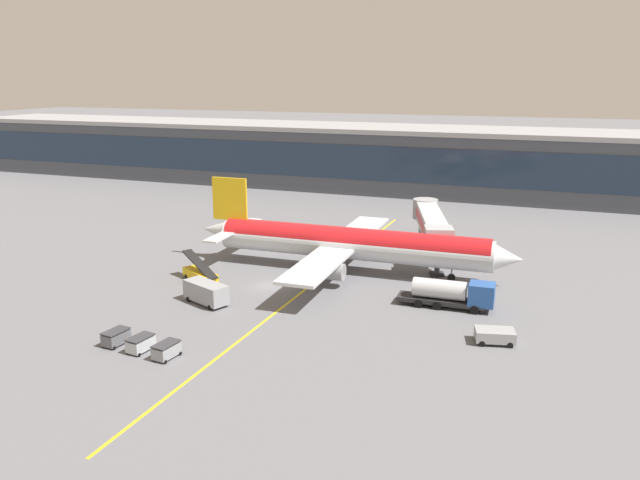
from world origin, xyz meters
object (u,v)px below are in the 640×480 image
fuel_tanker (452,293)px  baggage_cart_0 (116,337)px  pushback_tug (496,335)px  belt_loader (200,274)px  baggage_cart_1 (141,343)px  lavatory_truck (205,291)px  main_airliner (350,243)px  baggage_cart_2 (166,350)px

fuel_tanker → baggage_cart_0: (-29.26, -21.66, -0.96)m
pushback_tug → belt_loader: size_ratio=0.64×
belt_loader → baggage_cart_1: 21.14m
lavatory_truck → baggage_cart_1: bearing=-86.2°
pushback_tug → baggage_cart_0: bearing=-159.0°
main_airliner → baggage_cart_0: bearing=-114.6°
baggage_cart_0 → baggage_cart_1: bearing=-7.6°
belt_loader → main_airliner: bearing=33.3°
main_airliner → lavatory_truck: size_ratio=7.13×
baggage_cart_0 → baggage_cart_2: (6.34, -0.85, 0.00)m
lavatory_truck → main_airliner: bearing=55.9°
pushback_tug → main_airliner: bearing=139.9°
belt_loader → fuel_tanker: bearing=3.1°
belt_loader → baggage_cart_1: belt_loader is taller
main_airliner → pushback_tug: 27.25m
baggage_cart_1 → baggage_cart_0: bearing=172.4°
fuel_tanker → pushback_tug: fuel_tanker is taller
baggage_cart_0 → baggage_cart_2: size_ratio=1.00×
baggage_cart_0 → baggage_cart_2: same height
pushback_tug → baggage_cart_0: size_ratio=1.49×
belt_loader → baggage_cart_1: bearing=-74.6°
main_airliner → pushback_tug: size_ratio=10.53×
fuel_tanker → main_airliner: bearing=148.8°
pushback_tug → lavatory_truck: 32.61m
main_airliner → pushback_tug: main_airliner is taller
baggage_cart_0 → baggage_cart_1: same height
belt_loader → lavatory_truck: bearing=-55.0°
pushback_tug → baggage_cart_1: (-31.69, -13.82, -0.07)m
belt_loader → baggage_cart_1: size_ratio=2.34×
baggage_cart_0 → baggage_cart_2: bearing=-7.6°
pushback_tug → baggage_cart_1: size_ratio=1.49×
fuel_tanker → baggage_cart_2: bearing=-135.5°
lavatory_truck → baggage_cart_2: 14.69m
fuel_tanker → baggage_cart_0: fuel_tanker is taller
belt_loader → lavatory_truck: belt_loader is taller
fuel_tanker → pushback_tug: (5.60, -8.27, -0.90)m
fuel_tanker → belt_loader: belt_loader is taller
pushback_tug → baggage_cart_2: 31.87m
fuel_tanker → pushback_tug: bearing=-55.9°
fuel_tanker → lavatory_truck: 28.29m
main_airliner → fuel_tanker: (15.12, -9.17, -2.14)m
baggage_cart_0 → baggage_cart_1: (3.17, -0.42, 0.00)m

